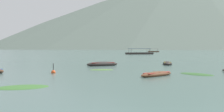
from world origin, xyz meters
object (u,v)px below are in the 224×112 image
rowboat_2 (157,74)px  rowboat_4 (102,64)px  ferry_0 (139,53)px  rowboat_5 (167,63)px  mooring_buoy (53,72)px  ferry_1 (154,51)px

rowboat_2 → rowboat_4: bearing=110.4°
rowboat_2 → ferry_0: ferry_0 is taller
rowboat_5 → ferry_0: 67.79m
mooring_buoy → rowboat_4: bearing=66.8°
rowboat_2 → ferry_0: (9.18, 82.49, 0.30)m
rowboat_2 → mooring_buoy: mooring_buoy is taller
rowboat_2 → rowboat_5: bearing=73.4°
mooring_buoy → ferry_1: bearing=76.2°
rowboat_2 → mooring_buoy: 9.34m
rowboat_5 → ferry_1: ferry_1 is taller
rowboat_2 → rowboat_5: rowboat_5 is taller
rowboat_5 → ferry_1: (23.20, 136.53, 0.27)m
ferry_1 → mooring_buoy: ferry_1 is taller
ferry_1 → mooring_buoy: (-36.61, -148.85, -0.35)m
rowboat_4 → rowboat_5: rowboat_4 is taller
rowboat_2 → ferry_0: size_ratio=0.31×
rowboat_4 → ferry_0: bearing=78.8°
rowboat_5 → ferry_0: (4.75, 67.63, 0.26)m
rowboat_2 → ferry_1: ferry_1 is taller
rowboat_2 → rowboat_4: 13.45m
rowboat_2 → ferry_1: (27.63, 151.39, 0.30)m
rowboat_5 → mooring_buoy: (-13.42, -12.32, -0.08)m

